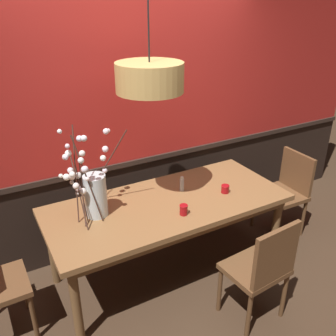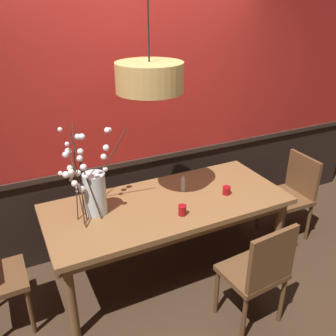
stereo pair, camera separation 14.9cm
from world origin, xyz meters
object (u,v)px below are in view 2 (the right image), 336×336
at_px(dining_table, 168,210).
at_px(vase_with_blossoms, 93,190).
at_px(candle_holder_nearer_center, 182,210).
at_px(condiment_bottle, 183,184).
at_px(candle_holder_nearer_edge, 226,190).
at_px(pendant_lamp, 150,77).
at_px(chair_far_side_right, 155,180).
at_px(chair_head_east_end, 292,192).
at_px(chair_near_side_right, 259,270).

xyz_separation_m(dining_table, vase_with_blossoms, (-0.62, 0.11, 0.29)).
height_order(candle_holder_nearer_center, condiment_bottle, condiment_bottle).
bearing_deg(candle_holder_nearer_edge, vase_with_blossoms, 169.30).
height_order(candle_holder_nearer_edge, condiment_bottle, condiment_bottle).
distance_m(candle_holder_nearer_edge, condiment_bottle, 0.40).
bearing_deg(vase_with_blossoms, pendant_lamp, -7.44).
distance_m(chair_far_side_right, vase_with_blossoms, 1.26).
xyz_separation_m(candle_holder_nearer_center, pendant_lamp, (-0.14, 0.29, 1.03)).
xyz_separation_m(dining_table, condiment_bottle, (0.21, 0.12, 0.15)).
bearing_deg(condiment_bottle, pendant_lamp, -168.07).
bearing_deg(chair_head_east_end, candle_holder_nearer_center, -171.01).
bearing_deg(candle_holder_nearer_center, chair_head_east_end, 8.99).
xyz_separation_m(candle_holder_nearer_edge, pendant_lamp, (-0.67, 0.15, 1.04)).
distance_m(vase_with_blossoms, candle_holder_nearer_edge, 1.19).
xyz_separation_m(chair_head_east_end, candle_holder_nearer_center, (-1.44, -0.23, 0.29)).
relative_size(candle_holder_nearer_center, candle_holder_nearer_edge, 1.19).
height_order(dining_table, pendant_lamp, pendant_lamp).
xyz_separation_m(chair_head_east_end, vase_with_blossoms, (-2.08, 0.12, 0.46)).
relative_size(candle_holder_nearer_center, condiment_bottle, 0.64).
distance_m(chair_far_side_right, pendant_lamp, 1.62).
height_order(chair_near_side_right, chair_far_side_right, chair_near_side_right).
height_order(chair_near_side_right, candle_holder_nearer_center, chair_near_side_right).
height_order(vase_with_blossoms, candle_holder_nearer_edge, vase_with_blossoms).
height_order(chair_head_east_end, chair_far_side_right, chair_far_side_right).
distance_m(vase_with_blossoms, pendant_lamp, 1.00).
height_order(candle_holder_nearer_center, pendant_lamp, pendant_lamp).
distance_m(dining_table, pendant_lamp, 1.17).
relative_size(chair_head_east_end, candle_holder_nearer_center, 10.03).
bearing_deg(chair_far_side_right, condiment_bottle, -94.07).
distance_m(chair_head_east_end, vase_with_blossoms, 2.13).
relative_size(vase_with_blossoms, candle_holder_nearer_edge, 10.06).
xyz_separation_m(condiment_bottle, pendant_lamp, (-0.34, -0.07, 1.01)).
bearing_deg(candle_holder_nearer_center, chair_near_side_right, -61.74).
height_order(vase_with_blossoms, candle_holder_nearer_center, vase_with_blossoms).
bearing_deg(chair_head_east_end, dining_table, 179.50).
relative_size(chair_head_east_end, chair_near_side_right, 0.97).
bearing_deg(vase_with_blossoms, chair_far_side_right, 40.93).
bearing_deg(chair_near_side_right, candle_holder_nearer_edge, 75.42).
relative_size(dining_table, condiment_bottle, 15.09).
distance_m(condiment_bottle, pendant_lamp, 1.07).
xyz_separation_m(chair_head_east_end, chair_near_side_right, (-1.11, -0.84, 0.02)).
distance_m(chair_near_side_right, candle_holder_nearer_edge, 0.81).
bearing_deg(dining_table, candle_holder_nearer_center, -87.32).
bearing_deg(vase_with_blossoms, chair_near_side_right, -45.01).
height_order(chair_far_side_right, candle_holder_nearer_edge, chair_far_side_right).
xyz_separation_m(chair_far_side_right, candle_holder_nearer_edge, (0.27, -0.99, 0.28)).
xyz_separation_m(dining_table, chair_near_side_right, (0.34, -0.85, -0.15)).
distance_m(dining_table, chair_near_side_right, 0.93).
height_order(dining_table, chair_near_side_right, chair_near_side_right).
xyz_separation_m(candle_holder_nearer_edge, condiment_bottle, (-0.32, 0.23, 0.03)).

